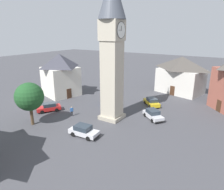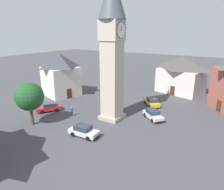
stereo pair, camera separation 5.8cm
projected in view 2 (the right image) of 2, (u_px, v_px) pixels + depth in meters
The scene contains 11 objects.
ground_plane at pixel (112, 118), 33.04m from camera, with size 200.00×200.00×0.00m, color #424247.
clock_tower at pixel (112, 37), 29.23m from camera, with size 4.04×4.04×21.83m.
car_blue_kerb at pixel (49, 107), 35.74m from camera, with size 4.37×3.68×1.53m.
car_silver_kerb at pixel (152, 102), 38.43m from camera, with size 4.10×4.12×1.53m.
car_red_corner at pixel (108, 100), 39.45m from camera, with size 4.43×3.44×1.53m.
car_white_side at pixel (84, 131), 27.18m from camera, with size 2.03×4.24×1.53m.
car_black_far at pixel (153, 114), 32.55m from camera, with size 3.92×4.26×1.53m.
pedestrian at pixel (72, 110), 33.61m from camera, with size 0.51×0.36×1.69m.
tree at pixel (29, 97), 29.49m from camera, with size 4.17×4.17×6.53m.
building_corner_back at pixel (181, 75), 45.76m from camera, with size 8.83×11.25×8.28m.
building_hall_far at pixel (61, 74), 43.89m from camera, with size 8.43×8.55×9.11m.
Camera 2 is at (25.66, 16.31, 13.47)m, focal length 32.41 mm.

